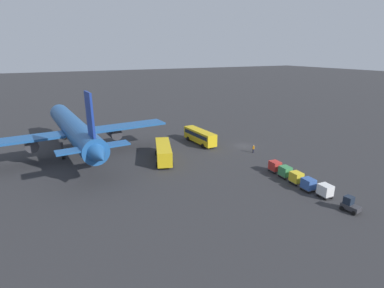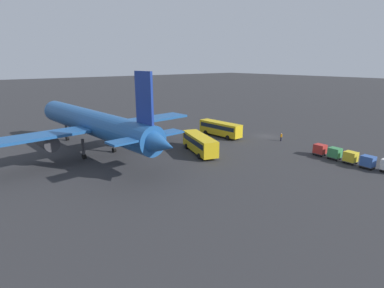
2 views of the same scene
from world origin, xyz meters
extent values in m
plane|color=#2D2D30|center=(0.00, 0.00, 0.00)|extent=(600.00, 600.00, 0.00)
cylinder|color=#1E5193|center=(11.55, 35.63, 5.84)|extent=(37.53, 7.35, 4.49)
cone|color=#1E5193|center=(31.26, 37.15, 5.84)|extent=(5.26, 4.64, 4.27)
cone|color=#1E5193|center=(-8.39, 34.09, 5.84)|extent=(6.14, 4.48, 4.04)
cube|color=#1E5193|center=(8.86, 46.28, 5.28)|extent=(6.16, 17.48, 0.44)
cube|color=#1E5193|center=(10.52, 24.69, 5.28)|extent=(6.16, 17.48, 0.44)
cube|color=navy|center=(-5.19, 34.33, 11.68)|extent=(3.75, 0.65, 7.19)
cube|color=#1E5193|center=(-5.56, 34.30, 6.29)|extent=(3.50, 11.85, 0.28)
cylinder|color=#38383D|center=(10.17, 43.80, 3.82)|extent=(4.65, 2.81, 2.47)
cylinder|color=#38383D|center=(11.44, 27.34, 3.82)|extent=(4.65, 2.81, 2.47)
cylinder|color=#38383D|center=(24.56, 36.63, 1.80)|extent=(0.50, 0.50, 3.59)
cylinder|color=black|center=(24.56, 36.63, 0.45)|extent=(0.94, 0.57, 0.90)
cylinder|color=#38383D|center=(9.46, 38.39, 1.80)|extent=(0.50, 0.50, 3.59)
cylinder|color=black|center=(9.46, 38.39, 0.45)|extent=(0.94, 0.57, 0.90)
cylinder|color=#38383D|center=(9.91, 32.57, 1.80)|extent=(0.50, 0.50, 3.59)
cylinder|color=black|center=(9.91, 32.57, 0.45)|extent=(0.94, 0.57, 0.90)
cube|color=gold|center=(6.56, 8.15, 1.85)|extent=(11.03, 3.26, 2.81)
cube|color=#192333|center=(6.56, 8.15, 2.35)|extent=(10.16, 3.24, 0.90)
cylinder|color=black|center=(9.84, 9.70, 0.50)|extent=(1.02, 0.37, 1.00)
cylinder|color=black|center=(10.02, 7.05, 0.50)|extent=(1.02, 0.37, 1.00)
cylinder|color=black|center=(3.11, 9.25, 0.50)|extent=(1.02, 0.37, 1.00)
cylinder|color=black|center=(3.29, 6.60, 0.50)|extent=(1.02, 0.37, 1.00)
cube|color=gold|center=(-0.41, 20.24, 1.88)|extent=(11.31, 6.16, 2.87)
cube|color=#192333|center=(-0.41, 20.24, 2.39)|extent=(10.49, 5.92, 0.92)
cylinder|color=black|center=(3.28, 20.55, 0.50)|extent=(1.04, 0.60, 1.00)
cylinder|color=black|center=(2.35, 17.76, 0.50)|extent=(1.04, 0.60, 1.00)
cylinder|color=black|center=(-3.18, 22.71, 0.50)|extent=(1.04, 0.60, 1.00)
cylinder|color=black|center=(-4.11, 19.92, 0.50)|extent=(1.04, 0.60, 1.00)
cylinder|color=#1E1E2D|center=(-4.78, 0.93, 0.42)|extent=(0.32, 0.32, 0.85)
cylinder|color=orange|center=(-4.78, 0.93, 1.18)|extent=(0.38, 0.38, 0.65)
sphere|color=tan|center=(-4.78, 0.93, 1.62)|extent=(0.24, 0.24, 0.24)
cylinder|color=black|center=(-25.73, 4.96, 0.18)|extent=(0.36, 0.14, 0.36)
cylinder|color=black|center=(-25.79, 3.68, 0.18)|extent=(0.36, 0.14, 0.36)
cube|color=#38383D|center=(-23.73, 4.89, 0.41)|extent=(2.07, 1.77, 0.10)
cube|color=#33569E|center=(-23.73, 4.89, 1.26)|extent=(1.97, 1.68, 1.60)
cylinder|color=black|center=(-22.95, 5.50, 0.18)|extent=(0.36, 0.14, 0.36)
cylinder|color=black|center=(-23.00, 4.22, 0.18)|extent=(0.36, 0.14, 0.36)
cylinder|color=black|center=(-24.47, 5.56, 0.18)|extent=(0.36, 0.14, 0.36)
cylinder|color=black|center=(-24.52, 4.28, 0.18)|extent=(0.36, 0.14, 0.36)
cube|color=#38383D|center=(-20.95, 4.65, 0.41)|extent=(2.07, 1.77, 0.10)
cube|color=gold|center=(-20.95, 4.65, 1.26)|extent=(1.97, 1.68, 1.60)
cylinder|color=black|center=(-20.16, 5.26, 0.18)|extent=(0.36, 0.14, 0.36)
cylinder|color=black|center=(-20.22, 3.98, 0.18)|extent=(0.36, 0.14, 0.36)
cylinder|color=black|center=(-21.68, 5.33, 0.18)|extent=(0.36, 0.14, 0.36)
cylinder|color=black|center=(-21.73, 4.05, 0.18)|extent=(0.36, 0.14, 0.36)
cube|color=#38383D|center=(-18.16, 4.45, 0.41)|extent=(2.07, 1.77, 0.10)
cube|color=#38844C|center=(-18.16, 4.45, 1.26)|extent=(1.97, 1.68, 1.60)
cylinder|color=black|center=(-17.37, 5.06, 0.18)|extent=(0.36, 0.14, 0.36)
cylinder|color=black|center=(-17.43, 3.78, 0.18)|extent=(0.36, 0.14, 0.36)
cylinder|color=black|center=(-18.89, 5.12, 0.18)|extent=(0.36, 0.14, 0.36)
cylinder|color=black|center=(-18.95, 3.84, 0.18)|extent=(0.36, 0.14, 0.36)
cube|color=#38383D|center=(-15.37, 4.32, 0.41)|extent=(2.07, 1.77, 0.10)
cube|color=#B72D28|center=(-15.37, 4.32, 1.26)|extent=(1.97, 1.68, 1.60)
cylinder|color=black|center=(-14.59, 4.92, 0.18)|extent=(0.36, 0.14, 0.36)
cylinder|color=black|center=(-14.64, 3.64, 0.18)|extent=(0.36, 0.14, 0.36)
cylinder|color=black|center=(-16.11, 4.99, 0.18)|extent=(0.36, 0.14, 0.36)
cylinder|color=black|center=(-16.16, 3.71, 0.18)|extent=(0.36, 0.14, 0.36)
camera|label=1|loc=(-54.07, 40.87, 21.34)|focal=28.00mm
camera|label=2|loc=(-41.26, 55.02, 16.44)|focal=28.00mm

